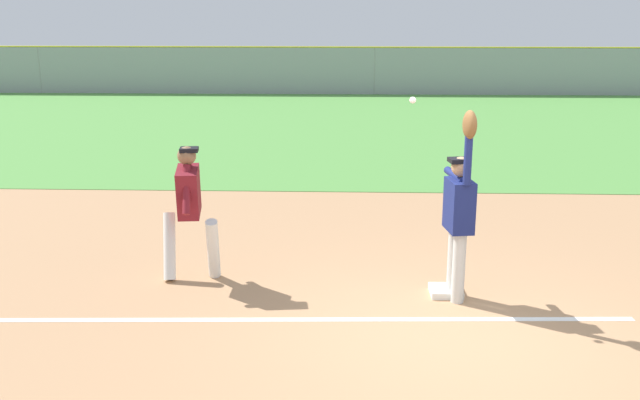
# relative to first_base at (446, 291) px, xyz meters

# --- Properties ---
(ground_plane) EXTENTS (70.79, 70.79, 0.00)m
(ground_plane) POSITION_rel_first_base_xyz_m (-0.13, -1.12, -0.04)
(ground_plane) COLOR tan
(outfield_grass) EXTENTS (53.77, 15.73, 0.01)m
(outfield_grass) POSITION_rel_first_base_xyz_m (-0.13, 12.78, -0.04)
(outfield_grass) COLOR #549342
(outfield_grass) RESTS_ON ground_plane
(chalk_foul_line) EXTENTS (11.99, 0.60, 0.01)m
(chalk_foul_line) POSITION_rel_first_base_xyz_m (-4.00, -0.90, -0.04)
(chalk_foul_line) COLOR white
(chalk_foul_line) RESTS_ON ground_plane
(first_base) EXTENTS (0.39, 0.39, 0.08)m
(first_base) POSITION_rel_first_base_xyz_m (0.00, 0.00, 0.00)
(first_base) COLOR white
(first_base) RESTS_ON ground_plane
(fielder) EXTENTS (0.32, 0.90, 2.28)m
(fielder) POSITION_rel_first_base_xyz_m (0.09, -0.15, 1.08)
(fielder) COLOR silver
(fielder) RESTS_ON ground_plane
(runner) EXTENTS (0.78, 0.85, 1.72)m
(runner) POSITION_rel_first_base_xyz_m (-3.16, 0.38, 0.96)
(runner) COLOR white
(runner) RESTS_ON ground_plane
(baseball) EXTENTS (0.07, 0.07, 0.07)m
(baseball) POSITION_rel_first_base_xyz_m (-0.48, -0.11, 2.31)
(baseball) COLOR white
(outfield_fence) EXTENTS (53.85, 0.08, 1.88)m
(outfield_fence) POSITION_rel_first_base_xyz_m (-0.13, 20.65, 0.90)
(outfield_fence) COLOR #93999E
(outfield_fence) RESTS_ON ground_plane
(parked_car_blue) EXTENTS (4.58, 2.48, 1.25)m
(parked_car_blue) POSITION_rel_first_base_xyz_m (-4.30, 24.36, 0.63)
(parked_car_blue) COLOR #23389E
(parked_car_blue) RESTS_ON ground_plane
(parked_car_silver) EXTENTS (4.55, 2.41, 1.25)m
(parked_car_silver) POSITION_rel_first_base_xyz_m (0.15, 24.22, 0.63)
(parked_car_silver) COLOR #B7B7BC
(parked_car_silver) RESTS_ON ground_plane
(parked_car_green) EXTENTS (4.48, 2.27, 1.25)m
(parked_car_green) POSITION_rel_first_base_xyz_m (5.19, 24.77, 0.63)
(parked_car_green) COLOR #1E6B33
(parked_car_green) RESTS_ON ground_plane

